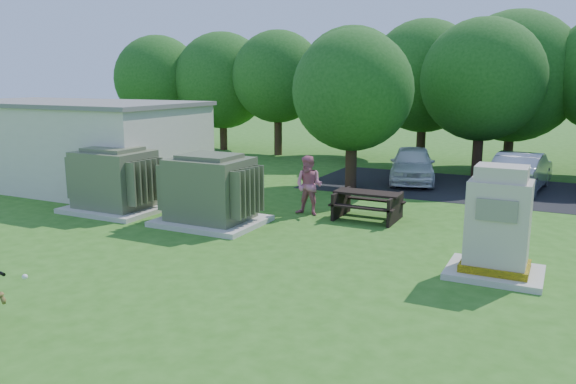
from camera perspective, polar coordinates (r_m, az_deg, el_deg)
The scene contains 11 objects.
ground at distance 11.80m, azimuth -8.83°, elevation -9.71°, with size 120.00×120.00×0.00m, color #2D6619.
service_building at distance 23.77m, azimuth -21.03°, elevation 4.38°, with size 10.00×5.00×3.20m, color beige.
service_building_roof at distance 23.64m, azimuth -21.32°, elevation 8.41°, with size 10.20×5.20×0.15m, color slate.
transformer_left at distance 18.93m, azimuth -17.18°, elevation 1.05°, with size 3.00×2.40×2.07m.
transformer_right at distance 16.63m, azimuth -7.89°, elevation 0.06°, with size 3.00×2.40×2.07m.
generator_cabinet at distance 12.92m, azimuth 20.53°, elevation -3.48°, with size 2.00×1.63×2.43m.
picnic_table at distance 17.24m, azimuth 8.10°, elevation -1.03°, with size 1.99×1.49×0.85m.
person_at_picnic at distance 17.54m, azimuth 2.14°, elevation 0.66°, with size 0.91×0.71×1.88m, color #CC6C83.
car_white at distance 23.75m, azimuth 12.52°, elevation 2.77°, with size 1.75×4.34×1.48m, color white.
car_silver_a at distance 23.30m, azimuth 22.64°, elevation 2.00°, with size 1.58×4.52×1.49m, color #A8A9AD.
tree_row at distance 27.82m, azimuth 17.11°, elevation 10.85°, with size 41.30×13.30×7.30m.
Camera 1 is at (6.45, -8.92, 4.25)m, focal length 35.00 mm.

